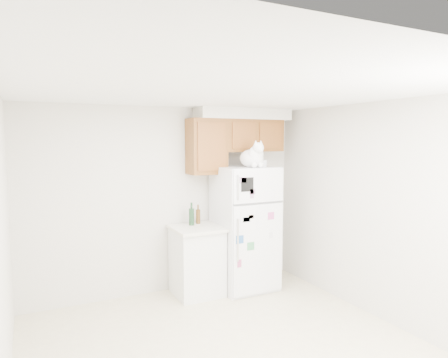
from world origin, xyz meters
TOP-DOWN VIEW (x-y plane):
  - room_shell at (0.12, 0.24)m, footprint 3.84×4.04m
  - refrigerator at (0.98, 1.61)m, footprint 0.76×0.78m
  - base_counter at (0.29, 1.68)m, footprint 0.64×0.64m
  - cat at (1.01, 1.44)m, footprint 0.35×0.52m
  - storage_box_back at (1.14, 1.73)m, footprint 0.22×0.19m
  - storage_box_front at (1.17, 1.53)m, footprint 0.15×0.11m
  - bottle_green at (0.26, 1.79)m, footprint 0.07×0.07m
  - bottle_amber at (0.38, 1.85)m, footprint 0.06×0.06m

SIDE VIEW (x-z plane):
  - base_counter at x=0.29m, z-range 0.00..0.92m
  - refrigerator at x=0.98m, z-range 0.00..1.70m
  - bottle_amber at x=0.38m, z-range 0.92..1.18m
  - bottle_green at x=0.26m, z-range 0.92..1.23m
  - room_shell at x=0.12m, z-range 0.41..2.93m
  - storage_box_front at x=1.17m, z-range 1.70..1.79m
  - storage_box_back at x=1.14m, z-range 1.70..1.80m
  - cat at x=1.01m, z-range 1.65..2.02m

